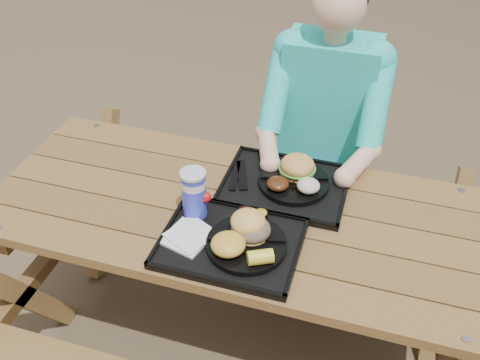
# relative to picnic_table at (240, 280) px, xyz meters

# --- Properties ---
(ground) EXTENTS (60.00, 60.00, 0.00)m
(ground) POSITION_rel_picnic_table_xyz_m (0.00, 0.00, -0.38)
(ground) COLOR #999999
(ground) RESTS_ON ground
(picnic_table) EXTENTS (1.80, 1.49, 0.75)m
(picnic_table) POSITION_rel_picnic_table_xyz_m (0.00, 0.00, 0.00)
(picnic_table) COLOR #999999
(picnic_table) RESTS_ON ground
(tray_near) EXTENTS (0.45, 0.35, 0.02)m
(tray_near) POSITION_rel_picnic_table_xyz_m (0.02, -0.18, 0.39)
(tray_near) COLOR black
(tray_near) RESTS_ON picnic_table
(tray_far) EXTENTS (0.45, 0.35, 0.02)m
(tray_far) POSITION_rel_picnic_table_xyz_m (0.12, 0.16, 0.39)
(tray_far) COLOR black
(tray_far) RESTS_ON picnic_table
(plate_near) EXTENTS (0.26, 0.26, 0.02)m
(plate_near) POSITION_rel_picnic_table_xyz_m (0.08, -0.19, 0.41)
(plate_near) COLOR black
(plate_near) RESTS_ON tray_near
(plate_far) EXTENTS (0.26, 0.26, 0.02)m
(plate_far) POSITION_rel_picnic_table_xyz_m (0.15, 0.17, 0.41)
(plate_far) COLOR black
(plate_far) RESTS_ON tray_far
(napkin_stack) EXTENTS (0.17, 0.17, 0.02)m
(napkin_stack) POSITION_rel_picnic_table_xyz_m (-0.12, -0.21, 0.40)
(napkin_stack) COLOR silver
(napkin_stack) RESTS_ON tray_near
(soda_cup) EXTENTS (0.08, 0.08, 0.17)m
(soda_cup) POSITION_rel_picnic_table_xyz_m (-0.13, -0.09, 0.48)
(soda_cup) COLOR #1B29D1
(soda_cup) RESTS_ON tray_near
(condiment_bbq) EXTENTS (0.05, 0.05, 0.03)m
(condiment_bbq) POSITION_rel_picnic_table_xyz_m (0.04, -0.06, 0.41)
(condiment_bbq) COLOR black
(condiment_bbq) RESTS_ON tray_near
(condiment_mustard) EXTENTS (0.05, 0.05, 0.03)m
(condiment_mustard) POSITION_rel_picnic_table_xyz_m (0.09, -0.05, 0.41)
(condiment_mustard) COLOR yellow
(condiment_mustard) RESTS_ON tray_near
(sandwich) EXTENTS (0.12, 0.12, 0.12)m
(sandwich) POSITION_rel_picnic_table_xyz_m (0.08, -0.15, 0.48)
(sandwich) COLOR #E6A751
(sandwich) RESTS_ON plate_near
(mac_cheese) EXTENTS (0.11, 0.11, 0.06)m
(mac_cheese) POSITION_rel_picnic_table_xyz_m (0.04, -0.24, 0.44)
(mac_cheese) COLOR gold
(mac_cheese) RESTS_ON plate_near
(corn_cob) EXTENTS (0.10, 0.10, 0.05)m
(corn_cob) POSITION_rel_picnic_table_xyz_m (0.14, -0.26, 0.44)
(corn_cob) COLOR yellow
(corn_cob) RESTS_ON plate_near
(cutlery_far) EXTENTS (0.09, 0.18, 0.01)m
(cutlery_far) POSITION_rel_picnic_table_xyz_m (-0.04, 0.16, 0.40)
(cutlery_far) COLOR black
(cutlery_far) RESTS_ON tray_far
(burger) EXTENTS (0.13, 0.13, 0.11)m
(burger) POSITION_rel_picnic_table_xyz_m (0.16, 0.21, 0.47)
(burger) COLOR #D7964B
(burger) RESTS_ON plate_far
(baked_beans) EXTENTS (0.08, 0.08, 0.04)m
(baked_beans) POSITION_rel_picnic_table_xyz_m (0.11, 0.11, 0.43)
(baked_beans) COLOR #47220E
(baked_beans) RESTS_ON plate_far
(potato_salad) EXTENTS (0.08, 0.08, 0.05)m
(potato_salad) POSITION_rel_picnic_table_xyz_m (0.22, 0.12, 0.44)
(potato_salad) COLOR beige
(potato_salad) RESTS_ON plate_far
(diner) EXTENTS (0.48, 0.84, 1.28)m
(diner) POSITION_rel_picnic_table_xyz_m (0.19, 0.65, 0.27)
(diner) COLOR #19B1B1
(diner) RESTS_ON ground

